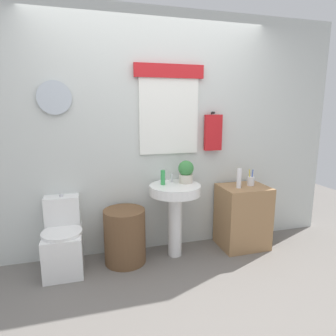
{
  "coord_description": "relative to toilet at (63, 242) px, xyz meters",
  "views": [
    {
      "loc": [
        -0.71,
        -2.0,
        1.58
      ],
      "look_at": [
        0.08,
        0.8,
        0.99
      ],
      "focal_mm": 31.36,
      "sensor_mm": 36.0,
      "label": 1
    }
  ],
  "objects": [
    {
      "name": "faucet",
      "position": [
        1.15,
        0.09,
        0.56
      ],
      "size": [
        0.03,
        0.03,
        0.1
      ],
      "primitive_type": "cylinder",
      "color": "silver",
      "rests_on": "pedestal_sink"
    },
    {
      "name": "ground_plane",
      "position": [
        0.98,
        -0.88,
        -0.28
      ],
      "size": [
        8.0,
        8.0,
        0.0
      ],
      "primitive_type": "plane",
      "color": "slate"
    },
    {
      "name": "lotion_bottle",
      "position": [
        1.87,
        -0.07,
        0.54
      ],
      "size": [
        0.05,
        0.05,
        0.22
      ],
      "primitive_type": "cylinder",
      "color": "white",
      "rests_on": "wooden_cabinet"
    },
    {
      "name": "potted_plant",
      "position": [
        1.29,
        0.03,
        0.64
      ],
      "size": [
        0.17,
        0.17,
        0.24
      ],
      "color": "beige",
      "rests_on": "pedestal_sink"
    },
    {
      "name": "laundry_hamper",
      "position": [
        0.61,
        -0.03,
        0.0
      ],
      "size": [
        0.43,
        0.43,
        0.57
      ],
      "primitive_type": "cylinder",
      "color": "brown",
      "rests_on": "ground_plane"
    },
    {
      "name": "back_wall",
      "position": [
        0.98,
        0.27,
        1.02
      ],
      "size": [
        4.4,
        0.18,
        2.6
      ],
      "color": "silver",
      "rests_on": "ground_plane"
    },
    {
      "name": "pedestal_sink",
      "position": [
        1.15,
        -0.03,
        0.32
      ],
      "size": [
        0.54,
        0.54,
        0.79
      ],
      "color": "white",
      "rests_on": "ground_plane"
    },
    {
      "name": "soap_bottle",
      "position": [
        1.03,
        0.02,
        0.59
      ],
      "size": [
        0.05,
        0.05,
        0.16
      ],
      "primitive_type": "cylinder",
      "color": "green",
      "rests_on": "pedestal_sink"
    },
    {
      "name": "toilet",
      "position": [
        0.0,
        0.0,
        0.0
      ],
      "size": [
        0.38,
        0.51,
        0.74
      ],
      "color": "white",
      "rests_on": "ground_plane"
    },
    {
      "name": "toothbrush_cup",
      "position": [
        2.06,
        -0.01,
        0.49
      ],
      "size": [
        0.08,
        0.08,
        0.19
      ],
      "color": "silver",
      "rests_on": "wooden_cabinet"
    },
    {
      "name": "wooden_cabinet",
      "position": [
        1.97,
        -0.03,
        0.08
      ],
      "size": [
        0.53,
        0.44,
        0.72
      ],
      "primitive_type": "cube",
      "color": "#9E754C",
      "rests_on": "ground_plane"
    }
  ]
}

